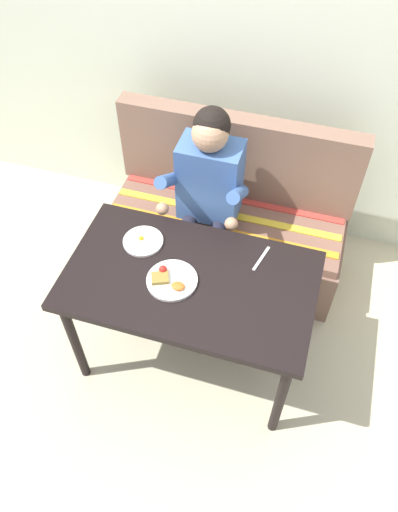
% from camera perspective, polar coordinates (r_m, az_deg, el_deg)
% --- Properties ---
extents(ground_plane, '(8.00, 8.00, 0.00)m').
position_cam_1_polar(ground_plane, '(2.99, -0.85, -11.03)').
color(ground_plane, '#C1BA99').
extents(back_wall, '(4.40, 0.10, 2.60)m').
position_cam_1_polar(back_wall, '(2.98, 6.84, 23.60)').
color(back_wall, silver).
rests_on(back_wall, ground).
extents(table, '(1.20, 0.70, 0.73)m').
position_cam_1_polar(table, '(2.44, -1.03, -3.68)').
color(table, black).
rests_on(table, ground).
extents(couch, '(1.44, 0.56, 1.00)m').
position_cam_1_polar(couch, '(3.16, 3.25, 3.65)').
color(couch, '#7C5C4C').
rests_on(couch, ground).
extents(person, '(0.45, 0.61, 1.21)m').
position_cam_1_polar(person, '(2.77, 0.86, 7.40)').
color(person, '#4063A4').
rests_on(person, ground).
extents(plate_breakfast, '(0.24, 0.24, 0.05)m').
position_cam_1_polar(plate_breakfast, '(2.36, -3.24, -2.72)').
color(plate_breakfast, white).
rests_on(plate_breakfast, table).
extents(plate_eggs, '(0.20, 0.20, 0.04)m').
position_cam_1_polar(plate_eggs, '(2.53, -6.40, 1.71)').
color(plate_eggs, white).
rests_on(plate_eggs, table).
extents(fork, '(0.05, 0.17, 0.00)m').
position_cam_1_polar(fork, '(2.46, 7.11, -0.27)').
color(fork, silver).
rests_on(fork, table).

